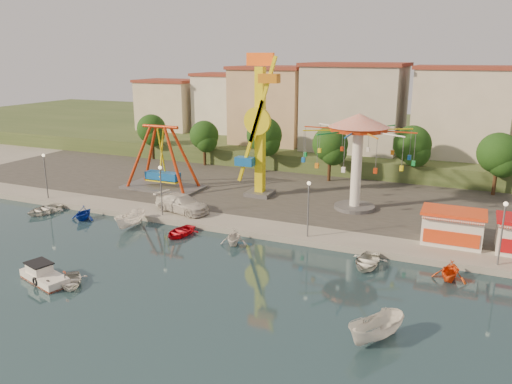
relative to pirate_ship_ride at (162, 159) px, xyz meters
The scene contains 34 objects.
ground 26.63m from the pirate_ship_ride, 57.63° to the right, with size 200.00×200.00×0.00m, color #122633.
quay_deck 42.43m from the pirate_ship_ride, 70.55° to the left, with size 200.00×100.00×0.60m, color #9E998E.
asphalt_pad 16.53m from the pirate_ship_ride, 29.07° to the left, with size 90.00×28.00×0.01m, color #4C4944.
hill_terrace 47.06m from the pirate_ship_ride, 72.58° to the left, with size 200.00×60.00×3.00m, color #384C26.
pirate_ship_ride is the anchor object (origin of this frame).
kamikaze_tower 13.41m from the pirate_ship_ride, ahead, with size 4.20×3.10×16.50m.
wave_swinger 24.39m from the pirate_ship_ride, ahead, with size 11.60×11.60×10.40m.
booth_left 34.89m from the pirate_ship_ride, ahead, with size 5.40×3.78×3.08m.
lamp_post_0 13.59m from the pirate_ship_ride, 137.26° to the right, with size 0.14×0.14×5.00m, color #59595E.
lamp_post_1 11.08m from the pirate_ship_ride, 56.56° to the right, with size 0.14×0.14×5.00m, color #59595E.
lamp_post_2 23.93m from the pirate_ship_ride, 22.60° to the right, with size 0.14×0.14×5.00m, color #59595E.
lamp_post_3 39.18m from the pirate_ship_ride, 13.56° to the right, with size 0.14×0.14×5.00m, color #59595E.
tree_0 19.04m from the pirate_ship_ride, 128.90° to the left, with size 4.60×4.60×7.19m.
tree_1 14.21m from the pirate_ship_ride, 97.85° to the left, with size 4.35×4.35×6.80m.
tree_2 15.91m from the pirate_ship_ride, 59.39° to the left, with size 5.02×5.02×7.85m.
tree_3 21.82m from the pirate_ship_ride, 33.99° to the left, with size 4.68×4.68×7.32m.
tree_4 31.93m from the pirate_ship_ride, 28.40° to the left, with size 4.86×4.86×7.60m.
tree_5 40.36m from the pirate_ship_ride, 19.33° to the left, with size 4.83×4.83×7.54m.
building_0 31.04m from the pirate_ship_ride, 128.95° to the left, with size 9.26×9.53×11.87m, color beige.
building_1 30.23m from the pirate_ship_ride, 103.97° to the left, with size 12.33×9.01×8.63m, color silver.
building_2 30.64m from the pirate_ship_ride, 78.83° to the left, with size 11.95×9.28×11.23m, color tan.
building_3 33.25m from the pirate_ship_ride, 53.54° to the left, with size 12.59×10.50×9.20m, color beige.
building_4 44.83m from the pirate_ship_ride, 42.18° to the left, with size 10.75×9.23×9.24m, color beige.
cabin_motorboat 26.29m from the pirate_ship_ride, 76.57° to the right, with size 4.85×2.96×1.60m.
rowboat_a 26.66m from the pirate_ship_ride, 71.30° to the right, with size 2.32×3.25×0.67m, color white.
skiff 39.11m from the pirate_ship_ride, 37.04° to the right, with size 1.67×4.45×1.72m, color white.
van 10.83m from the pirate_ship_ride, 45.05° to the right, with size 2.61×6.42×1.86m, color silver.
moored_boat_0 14.93m from the pirate_ship_ride, 120.66° to the right, with size 2.96×4.15×0.86m, color silver.
moored_boat_1 13.02m from the pirate_ship_ride, 97.99° to the right, with size 2.50×2.90×1.53m, color #1332A6.
moored_boat_2 13.62m from the pirate_ship_ride, 70.47° to the right, with size 1.58×4.21×1.63m, color white.
moored_boat_3 16.53m from the pirate_ship_ride, 50.53° to the right, with size 2.67×3.74×0.78m, color red.
moored_boat_4 20.58m from the pirate_ship_ride, 37.68° to the right, with size 2.48×2.87×1.51m, color white.
moored_boat_6 31.11m from the pirate_ship_ride, 23.66° to the right, with size 2.93×4.10×0.85m, color silver.
moored_boat_7 36.99m from the pirate_ship_ride, 19.65° to the right, with size 2.61×3.02×1.59m, color #F24F15.
Camera 1 is at (21.18, -28.74, 16.88)m, focal length 35.00 mm.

